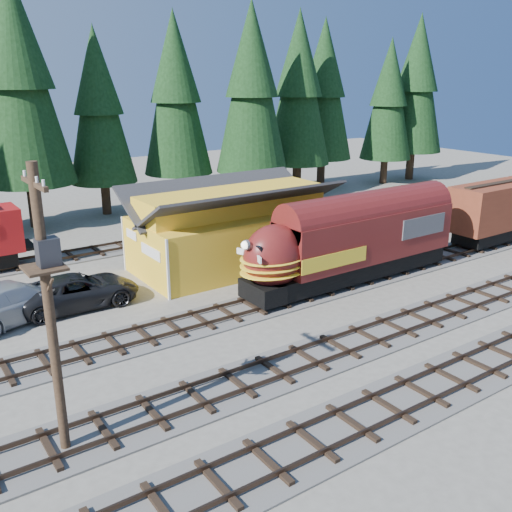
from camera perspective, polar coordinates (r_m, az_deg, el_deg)
ground at (r=28.57m, az=9.21°, el=-6.45°), size 120.00×120.00×0.00m
track_siding at (r=38.04m, az=16.00°, el=-0.61°), size 68.00×3.20×0.33m
track_main_south at (r=34.82m, az=23.57°, el=-3.15°), size 68.00×3.20×0.33m
track_spur at (r=39.23m, az=-20.80°, el=-0.54°), size 32.00×3.20×0.33m
depot at (r=35.44m, az=-2.33°, el=3.64°), size 12.80×7.00×5.30m
conifer_backdrop at (r=48.60m, az=-8.90°, el=16.01°), size 78.79×22.54×17.34m
locomotive at (r=32.75m, az=9.03°, el=1.11°), size 14.54×2.89×3.95m
utility_pole at (r=18.04m, az=-20.01°, el=-3.78°), size 1.16×2.28×9.32m
pickup_truck_a at (r=31.01m, az=-17.39°, el=-3.34°), size 6.32×3.00×1.74m
pickup_truck_b at (r=30.41m, az=-23.14°, el=-4.18°), size 7.35×4.94×1.98m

